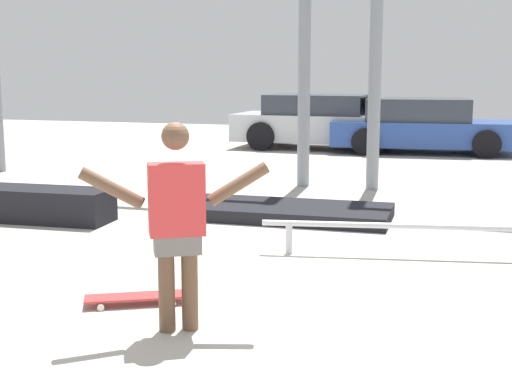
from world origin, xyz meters
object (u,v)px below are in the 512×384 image
object	(u,v)px
skateboard	(137,297)
parked_car_silver	(322,122)
skateboarder	(177,218)
grind_rail	(413,230)
grind_box	(29,204)
manual_pad	(276,211)
parked_car_blue	(422,126)

from	to	relation	value
skateboard	parked_car_silver	xyz separation A→B (m)	(-0.91, 11.97, 0.58)
skateboarder	grind_rail	bearing A→B (deg)	31.66
skateboarder	grind_box	xyz separation A→B (m)	(-3.36, 3.06, -0.64)
skateboard	grind_rail	bearing A→B (deg)	19.54
manual_pad	grind_rail	distance (m)	2.43
skateboarder	manual_pad	world-z (taller)	skateboarder
skateboard	grind_rail	world-z (taller)	grind_rail
manual_pad	parked_car_blue	bearing A→B (deg)	80.78
skateboard	parked_car_blue	bearing A→B (deg)	55.61
grind_box	parked_car_blue	size ratio (longest dim) A/B	0.50
skateboarder	parked_car_blue	world-z (taller)	skateboarder
skateboarder	parked_car_blue	xyz separation A→B (m)	(0.92, 12.23, -0.24)
grind_box	parked_car_blue	xyz separation A→B (m)	(4.28, 9.16, 0.40)
skateboarder	parked_car_silver	distance (m)	12.49
parked_car_silver	grind_box	bearing A→B (deg)	-100.13
parked_car_silver	parked_car_blue	world-z (taller)	parked_car_silver
skateboard	grind_rail	size ratio (longest dim) A/B	0.27
parked_car_blue	grind_box	bearing A→B (deg)	-119.92
grind_rail	skateboarder	bearing A→B (deg)	-119.64
parked_car_blue	manual_pad	bearing A→B (deg)	-104.07
skateboarder	parked_car_silver	size ratio (longest dim) A/B	0.35
skateboard	grind_box	size ratio (longest dim) A/B	0.39
grind_box	grind_rail	size ratio (longest dim) A/B	0.71
manual_pad	parked_car_silver	size ratio (longest dim) A/B	0.68
grind_rail	parked_car_blue	size ratio (longest dim) A/B	0.71
skateboarder	grind_rail	distance (m)	3.05
grind_rail	parked_car_blue	world-z (taller)	parked_car_blue
grind_rail	skateboard	bearing A→B (deg)	-133.24
manual_pad	grind_rail	size ratio (longest dim) A/B	0.97
skateboard	grind_box	bearing A→B (deg)	109.63
skateboard	parked_car_blue	size ratio (longest dim) A/B	0.19
skateboarder	parked_car_silver	xyz separation A→B (m)	(-1.46, 12.41, -0.20)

